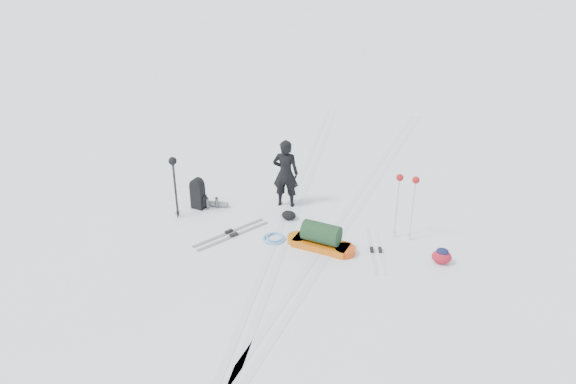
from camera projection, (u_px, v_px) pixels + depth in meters
The scene contains 13 objects.
ground at pixel (283, 234), 12.66m from camera, with size 200.00×200.00×0.00m, color white.
ski_tracks at pixel (318, 218), 13.27m from camera, with size 3.38×17.97×0.01m.
skier at pixel (286, 173), 13.50m from camera, with size 0.63×0.41×1.72m, color black.
pulk_sled at pixel (321, 239), 12.02m from camera, with size 1.61×0.73×0.60m.
expedition_rucksack at pixel (200, 194), 13.59m from camera, with size 0.86×0.41×0.79m.
ski_poles_black at pixel (173, 169), 12.77m from camera, with size 0.19×0.23×1.54m.
ski_poles_silver at pixel (407, 186), 11.89m from camera, with size 0.49×0.19×1.54m.
touring_skis_grey at pixel (231, 234), 12.61m from camera, with size 1.31×1.72×0.07m.
touring_skis_white at pixel (376, 251), 11.99m from camera, with size 0.67×1.80×0.07m.
rope_coil at pixel (274, 238), 12.43m from camera, with size 0.65×0.65×0.06m.
small_daypack at pixel (442, 256), 11.53m from camera, with size 0.44×0.35×0.35m.
thermos_pair at pixel (212, 203), 13.67m from camera, with size 0.30×0.19×0.30m.
stuff_sack at pixel (289, 215), 13.19m from camera, with size 0.41×0.36×0.21m.
Camera 1 is at (2.93, -10.47, 6.55)m, focal length 35.00 mm.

